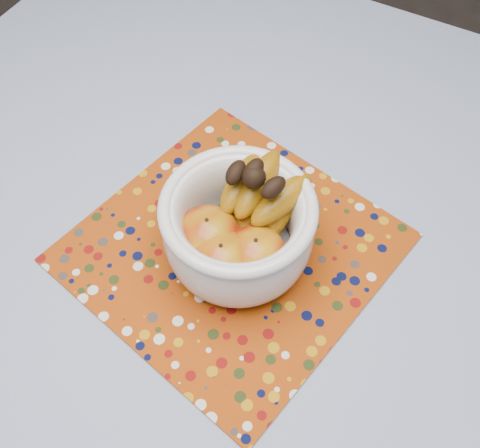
{
  "coord_description": "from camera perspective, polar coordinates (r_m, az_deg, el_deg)",
  "views": [
    {
      "loc": [
        0.21,
        -0.35,
        1.45
      ],
      "look_at": [
        0.01,
        0.01,
        0.84
      ],
      "focal_mm": 42.0,
      "sensor_mm": 36.0,
      "label": 1
    }
  ],
  "objects": [
    {
      "name": "table",
      "position": [
        0.88,
        -1.15,
        -6.08
      ],
      "size": [
        1.2,
        1.2,
        0.75
      ],
      "color": "brown",
      "rests_on": "ground"
    },
    {
      "name": "tablecloth",
      "position": [
        0.81,
        -1.25,
        -3.4
      ],
      "size": [
        1.32,
        1.32,
        0.01
      ],
      "primitive_type": "cube",
      "color": "slate",
      "rests_on": "table"
    },
    {
      "name": "placemat",
      "position": [
        0.81,
        -0.88,
        -2.4
      ],
      "size": [
        0.47,
        0.47,
        0.0
      ],
      "primitive_type": "cube",
      "rotation": [
        0.0,
        0.0,
        -0.21
      ],
      "color": "#8E3407",
      "rests_on": "tablecloth"
    },
    {
      "name": "fruit_bowl",
      "position": [
        0.74,
        0.15,
        -0.16
      ],
      "size": [
        0.2,
        0.21,
        0.17
      ],
      "color": "silver",
      "rests_on": "placemat"
    }
  ]
}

